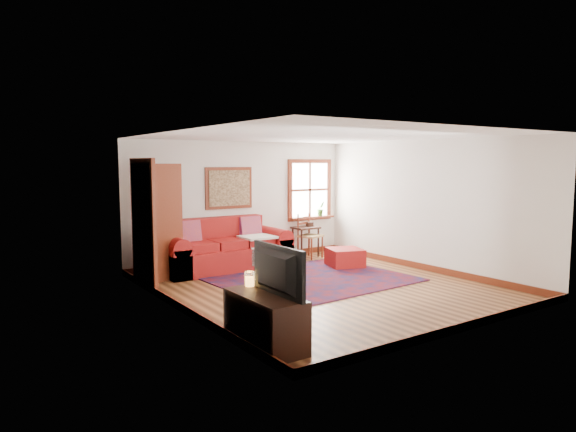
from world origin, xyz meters
TOP-DOWN VIEW (x-y plane):
  - ground at (0.00, 0.00)m, footprint 5.50×5.50m
  - room_envelope at (0.00, 0.02)m, footprint 5.04×5.54m
  - window at (1.78, 2.70)m, footprint 1.18×0.20m
  - doorway at (-2.21, 1.78)m, footprint 0.89×1.08m
  - framed_artwork at (-0.30, 2.71)m, footprint 1.05×0.07m
  - persian_rug at (0.20, 0.53)m, footprint 3.35×2.74m
  - red_leather_sofa at (-0.66, 2.26)m, footprint 2.52×1.04m
  - red_ottoman at (1.41, 1.09)m, footprint 0.80×0.80m
  - side_table at (1.42, 2.42)m, footprint 0.55×0.41m
  - ladder_back_chair at (1.40, 2.31)m, footprint 0.55×0.54m
  - media_cabinet at (-2.24, -1.81)m, footprint 0.49×1.09m
  - television at (-2.22, -1.91)m, footprint 0.13×0.97m
  - candle_hurricane at (-2.19, -1.38)m, footprint 0.12×0.12m

SIDE VIEW (x-z plane):
  - ground at x=0.00m, z-range 0.00..0.00m
  - persian_rug at x=0.20m, z-range 0.00..0.02m
  - red_ottoman at x=1.41m, z-range 0.00..0.37m
  - media_cabinet at x=-2.24m, z-range 0.00..0.60m
  - red_leather_sofa at x=-0.66m, z-range -0.17..0.82m
  - ladder_back_chair at x=1.40m, z-range 0.04..1.00m
  - side_table at x=1.42m, z-range 0.21..0.87m
  - candle_hurricane at x=-2.19m, z-range 0.60..0.78m
  - television at x=-2.22m, z-range 0.60..1.16m
  - doorway at x=-2.21m, z-range 0.00..2.14m
  - window at x=1.78m, z-range 0.62..2.00m
  - framed_artwork at x=-0.30m, z-range 1.13..1.98m
  - room_envelope at x=0.00m, z-range 0.39..2.91m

